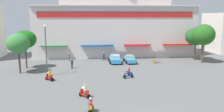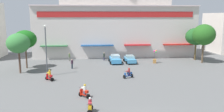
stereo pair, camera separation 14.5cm
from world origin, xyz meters
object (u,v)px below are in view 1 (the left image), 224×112
plaza_tree_3 (204,35)px  pedestrian_2 (104,56)px  plaza_tree_0 (18,43)px  plaza_tree_2 (25,39)px  scooter_rider_0 (128,74)px  scooter_rider_4 (49,76)px  scooter_rider_5 (91,106)px  pedestrian_0 (69,56)px  plaza_tree_1 (196,37)px  parked_car_0 (115,59)px  balloon_vendor_cart (155,57)px  pedestrian_1 (72,63)px  scooter_rider_2 (85,92)px  parked_car_1 (130,59)px  streetlamp_near (46,47)px

plaza_tree_3 → pedestrian_2: (-18.68, 4.03, -4.44)m
plaza_tree_0 → plaza_tree_2: (0.08, 3.40, 0.25)m
scooter_rider_0 → scooter_rider_4: size_ratio=0.98×
scooter_rider_5 → pedestrian_0: size_ratio=0.89×
plaza_tree_1 → parked_car_0: plaza_tree_1 is taller
scooter_rider_4 → balloon_vendor_cart: size_ratio=0.62×
pedestrian_1 → plaza_tree_2: bearing=172.7°
scooter_rider_2 → pedestrian_0: (-3.59, 20.76, 0.29)m
pedestrian_1 → pedestrian_2: pedestrian_2 is taller
plaza_tree_2 → scooter_rider_5: size_ratio=4.45×
plaza_tree_2 → balloon_vendor_cart: plaza_tree_2 is taller
parked_car_0 → pedestrian_2: 3.34m
plaza_tree_0 → scooter_rider_4: size_ratio=4.00×
parked_car_1 → streetlamp_near: (-14.02, -8.27, 3.67)m
pedestrian_0 → streetlamp_near: streetlamp_near is taller
scooter_rider_2 → scooter_rider_5: 4.10m
plaza_tree_3 → pedestrian_1: plaza_tree_3 is taller
plaza_tree_2 → balloon_vendor_cart: bearing=5.4°
plaza_tree_0 → pedestrian_0: size_ratio=3.81×
parked_car_1 → pedestrian_0: 12.07m
parked_car_0 → scooter_rider_4: size_ratio=2.75×
scooter_rider_4 → pedestrian_1: pedestrian_1 is taller
plaza_tree_1 → scooter_rider_2: plaza_tree_1 is taller
plaza_tree_0 → plaza_tree_3: (32.43, 4.97, 0.65)m
scooter_rider_2 → scooter_rider_5: bearing=-80.7°
scooter_rider_4 → streetlamp_near: size_ratio=0.21×
streetlamp_near → plaza_tree_1: bearing=19.7°
scooter_rider_5 → streetlamp_near: 15.70m
scooter_rider_2 → pedestrian_0: pedestrian_0 is taller
plaza_tree_3 → scooter_rider_2: 28.05m
parked_car_0 → pedestrian_1: 8.77m
pedestrian_0 → balloon_vendor_cart: 16.79m
scooter_rider_2 → plaza_tree_0: bearing=131.5°
plaza_tree_3 → scooter_rider_2: size_ratio=4.68×
scooter_rider_5 → scooter_rider_0: bearing=64.5°
pedestrian_0 → scooter_rider_5: bearing=-80.3°
balloon_vendor_cart → scooter_rider_5: bearing=-119.6°
plaza_tree_2 → parked_car_0: size_ratio=1.51×
pedestrian_1 → balloon_vendor_cart: 15.72m
scooter_rider_0 → plaza_tree_0: bearing=165.3°
scooter_rider_4 → pedestrian_1: size_ratio=0.96×
pedestrian_1 → balloon_vendor_cart: (15.38, 3.22, 0.25)m
parked_car_1 → balloon_vendor_cart: balloon_vendor_cart is taller
plaza_tree_1 → scooter_rider_2: bearing=-138.1°
scooter_rider_0 → scooter_rider_5: size_ratio=1.05×
plaza_tree_2 → scooter_rider_2: bearing=-55.7°
plaza_tree_3 → balloon_vendor_cart: (-9.14, 0.64, -4.21)m
parked_car_1 → scooter_rider_5: bearing=-108.8°
scooter_rider_4 → pedestrian_0: bearing=83.8°
scooter_rider_2 → balloon_vendor_cart: size_ratio=0.62×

